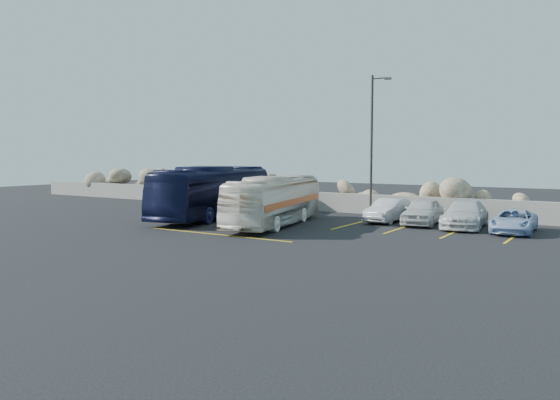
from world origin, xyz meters
The scene contains 11 objects.
ground centered at (0.00, 0.00, 0.00)m, with size 90.00×90.00×0.00m, color black.
seawall centered at (0.00, 12.00, 0.60)m, with size 60.00×0.40×1.20m, color gray.
riprap_pile centered at (0.00, 13.20, 1.30)m, with size 54.00×2.80×2.60m, color #856F57, non-canonical shape.
parking_lines centered at (4.64, 5.57, 0.01)m, with size 18.16×9.36×0.01m.
lamppost centered at (2.56, 9.50, 4.30)m, with size 1.14×0.18×8.00m.
vintage_bus centered at (-0.60, 4.38, 1.26)m, with size 2.12×9.05×2.52m, color silver.
tour_coach centered at (-5.43, 5.34, 1.48)m, with size 2.49×10.65×2.97m, color black.
car_a centered at (5.72, 8.78, 0.69)m, with size 1.64×4.06×1.38m, color silver.
car_b centered at (3.85, 8.83, 0.62)m, with size 1.32×3.78×1.24m, color silver.
car_c centered at (7.88, 8.73, 0.67)m, with size 1.88×4.62×1.34m, color silver.
car_d centered at (10.25, 8.11, 0.54)m, with size 1.79×3.89×1.08m, color #9BB3DC.
Camera 1 is at (14.64, -18.97, 3.64)m, focal length 35.00 mm.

